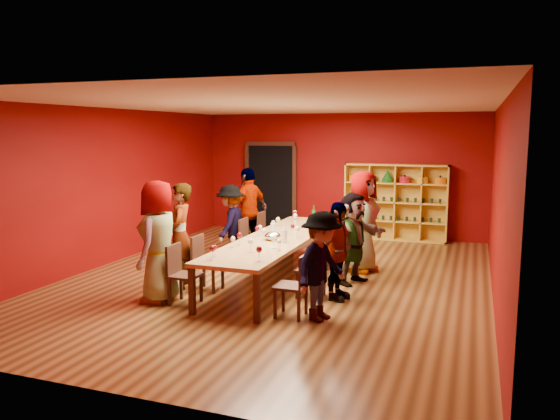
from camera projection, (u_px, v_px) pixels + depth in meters
The scene contains 45 objects.
room_shell at pixel (278, 194), 9.30m from camera, with size 7.10×9.10×3.04m.
tasting_table at pixel (278, 240), 9.42m from camera, with size 1.10×4.50×0.75m.
doorway at pixel (271, 188), 14.09m from camera, with size 1.40×0.17×2.30m.
shelving_unit at pixel (396, 198), 12.93m from camera, with size 2.40×0.40×1.80m.
chair_person_left_0 at pixel (180, 271), 8.12m from camera, with size 0.42×0.42×0.89m.
person_left_0 at pixel (159, 241), 8.18m from camera, with size 0.90×0.49×1.84m, color #6189C9.
chair_person_left_1 at pixel (204, 260), 8.81m from camera, with size 0.42×0.42×0.89m.
person_left_1 at pixel (180, 236), 8.90m from camera, with size 0.63×0.46×1.73m, color #141638.
chair_person_left_3 at pixel (249, 239), 10.54m from camera, with size 0.42×0.42×0.89m.
person_left_3 at pixel (231, 224), 10.63m from camera, with size 0.99×0.41×1.54m, color #5379AC.
chair_person_left_4 at pixel (266, 231), 11.41m from camera, with size 0.42×0.42×0.89m.
person_left_4 at pixel (249, 211), 11.48m from camera, with size 1.06×0.48×1.81m, color #4B4B50.
chair_person_right_0 at pixel (296, 282), 7.50m from camera, with size 0.42×0.42×0.89m.
person_right_0 at pixel (321, 266), 7.35m from camera, with size 0.97×0.40×1.50m, color white.
chair_person_right_1 at pixel (316, 266), 8.40m from camera, with size 0.42×0.42×0.89m.
person_right_1 at pixel (337, 251), 8.26m from camera, with size 0.88×0.40×1.51m, color #131B35.
chair_person_right_2 at pixel (332, 253), 9.34m from camera, with size 0.42×0.42×0.89m.
person_right_2 at pixel (353, 238), 9.18m from camera, with size 1.44×0.41×1.55m, color #15173A.
chair_person_right_3 at pixel (343, 243), 10.12m from camera, with size 0.42×0.42×0.89m.
person_right_3 at pixel (362, 222), 9.94m from camera, with size 0.91×0.49×1.85m, color #527EAA.
wine_glass_0 at pixel (251, 242), 8.22m from camera, with size 0.08×0.08×0.21m.
wine_glass_1 at pixel (239, 236), 8.71m from camera, with size 0.08×0.08×0.21m.
wine_glass_2 at pixel (295, 213), 11.17m from camera, with size 0.08×0.08×0.21m.
wine_glass_3 at pixel (295, 216), 10.70m from camera, with size 0.09×0.09×0.21m.
wine_glass_4 at pixel (295, 214), 11.08m from camera, with size 0.08×0.08×0.21m.
wine_glass_5 at pixel (215, 248), 7.89m from camera, with size 0.07×0.07×0.18m.
wine_glass_6 at pixel (297, 229), 9.27m from camera, with size 0.09×0.09×0.21m.
wine_glass_7 at pixel (311, 221), 10.13m from camera, with size 0.08×0.08×0.21m.
wine_glass_8 at pixel (260, 228), 9.51m from camera, with size 0.08×0.08×0.19m.
wine_glass_9 at pixel (264, 232), 9.05m from camera, with size 0.09×0.09×0.21m.
wine_glass_10 at pixel (212, 249), 7.71m from camera, with size 0.08×0.08×0.21m.
wine_glass_11 at pixel (274, 239), 8.45m from camera, with size 0.08×0.08×0.21m.
wine_glass_12 at pixel (325, 213), 11.11m from camera, with size 0.09×0.09×0.21m.
wine_glass_13 at pixel (279, 242), 8.33m from camera, with size 0.07×0.07×0.18m.
wine_glass_14 at pixel (257, 229), 9.37m from camera, with size 0.08×0.08×0.20m.
wine_glass_15 at pixel (323, 216), 10.96m from camera, with size 0.07×0.07×0.18m.
wine_glass_16 at pixel (293, 227), 9.60m from camera, with size 0.08×0.08×0.20m.
wine_glass_17 at pixel (259, 250), 7.63m from camera, with size 0.09×0.09×0.22m.
wine_glass_18 at pixel (278, 220), 10.30m from camera, with size 0.08×0.08×0.20m.
wine_glass_19 at pixel (233, 239), 8.54m from camera, with size 0.07×0.07×0.18m.
wine_glass_20 at pixel (297, 229), 9.32m from camera, with size 0.08×0.08×0.20m.
spittoon_bowl at pixel (273, 236), 9.13m from camera, with size 0.28×0.28×0.15m, color #B9BBC1.
carafe_a at pixel (273, 229), 9.47m from camera, with size 0.13×0.13×0.27m.
carafe_b at pixel (284, 236), 8.90m from camera, with size 0.11×0.11×0.25m.
wine_bottle at pixel (314, 215), 11.02m from camera, with size 0.08×0.08×0.33m.
Camera 1 is at (3.17, -8.69, 2.54)m, focal length 35.00 mm.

